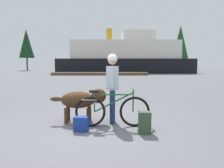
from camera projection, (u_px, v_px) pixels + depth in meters
ground_plane at (96, 129)px, 4.99m from camera, size 160.00×160.00×0.00m
bicycle at (112, 111)px, 5.12m from camera, size 1.82×0.44×0.93m
person_cyclist at (112, 81)px, 5.43m from camera, size 0.32×0.53×1.79m
dog at (82, 100)px, 5.55m from camera, size 1.47×0.52×0.89m
backpack at (145, 123)px, 4.63m from camera, size 0.30×0.23×0.49m
handbag_pannier at (81, 124)px, 4.78m from camera, size 0.35×0.24×0.34m
dock_pier at (100, 74)px, 30.54m from camera, size 13.71×2.24×0.40m
ferry_boat at (125, 58)px, 39.19m from camera, size 23.71×8.89×8.12m
sailboat_moored at (90, 70)px, 41.28m from camera, size 7.46×2.09×7.17m
pine_tree_far_left at (26, 44)px, 54.52m from camera, size 3.83×3.83×10.60m
pine_tree_center at (109, 45)px, 54.86m from camera, size 4.00×4.00×10.97m
pine_tree_far_right at (180, 43)px, 54.24m from camera, size 4.31×4.31×11.53m
pine_tree_mid_back at (121, 52)px, 62.81m from camera, size 3.62×3.62×8.69m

